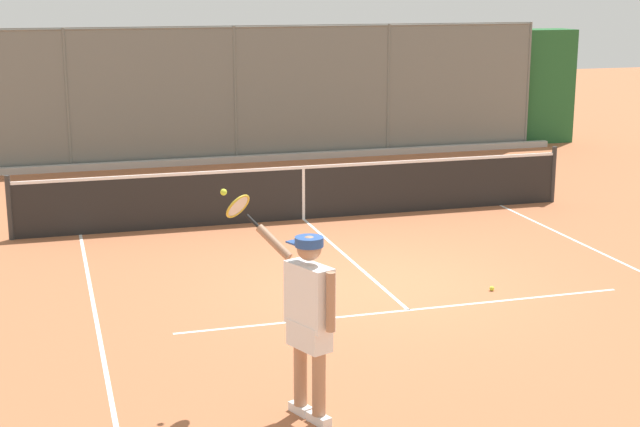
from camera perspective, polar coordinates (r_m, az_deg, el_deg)
name	(u,v)px	position (r m, az deg, el deg)	size (l,w,h in m)	color
ground_plane	(380,286)	(13.20, 3.61, -4.34)	(60.00, 60.00, 0.00)	#A8603D
court_line_markings	(417,317)	(12.00, 5.83, -6.22)	(7.76, 9.23, 0.01)	white
fence_backdrop	(230,96)	(22.93, -5.42, 7.01)	(18.13, 1.37, 3.15)	slate
tennis_net	(303,192)	(16.75, -1.01, 1.30)	(9.98, 0.09, 1.07)	#2D2D2D
tennis_player	(308,311)	(8.92, -0.74, -5.88)	(0.87, 1.28, 2.10)	silver
tennis_ball_near_baseline	(492,288)	(13.16, 10.28, -4.45)	(0.07, 0.07, 0.07)	#C1D138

